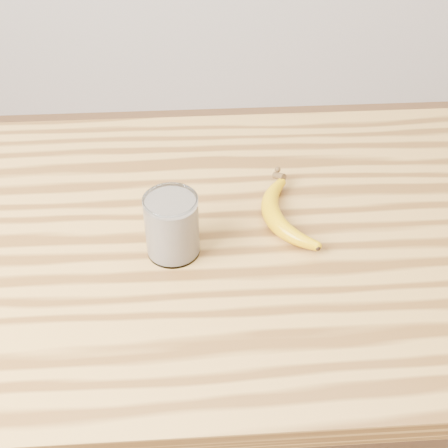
{
  "coord_description": "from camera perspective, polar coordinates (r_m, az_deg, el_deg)",
  "views": [
    {
      "loc": [
        -0.14,
        -0.83,
        1.62
      ],
      "look_at": [
        -0.09,
        -0.02,
        0.93
      ],
      "focal_mm": 50.0,
      "sensor_mm": 36.0,
      "label": 1
    }
  ],
  "objects": [
    {
      "name": "banana",
      "position": [
        1.11,
        4.44,
        0.67
      ],
      "size": [
        0.15,
        0.29,
        0.03
      ],
      "primitive_type": null,
      "rotation": [
        0.0,
        0.0,
        0.19
      ],
      "color": "#CF9A03",
      "rests_on": "table"
    },
    {
      "name": "table",
      "position": [
        1.2,
        4.25,
        -5.17
      ],
      "size": [
        1.2,
        0.8,
        0.9
      ],
      "color": "#AD7E39",
      "rests_on": "ground"
    },
    {
      "name": "smoothie_glass",
      "position": [
        1.03,
        -4.78,
        -0.19
      ],
      "size": [
        0.09,
        0.09,
        0.11
      ],
      "color": "white",
      "rests_on": "table"
    }
  ]
}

